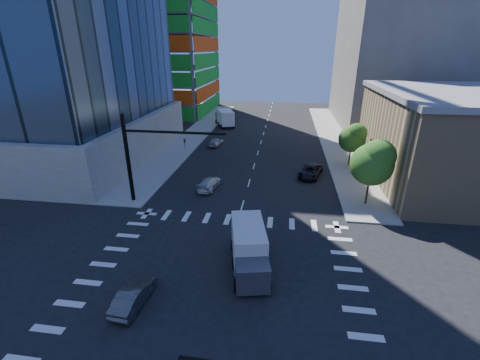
# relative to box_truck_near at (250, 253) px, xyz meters

# --- Properties ---
(ground) EXTENTS (160.00, 160.00, 0.00)m
(ground) POSITION_rel_box_truck_near_xyz_m (-1.86, -2.03, -1.35)
(ground) COLOR black
(ground) RESTS_ON ground
(road_markings) EXTENTS (20.00, 20.00, 0.01)m
(road_markings) POSITION_rel_box_truck_near_xyz_m (-1.86, -2.03, -1.35)
(road_markings) COLOR silver
(road_markings) RESTS_ON ground
(sidewalk_ne) EXTENTS (5.00, 60.00, 0.15)m
(sidewalk_ne) POSITION_rel_box_truck_near_xyz_m (10.64, 37.97, -1.28)
(sidewalk_ne) COLOR gray
(sidewalk_ne) RESTS_ON ground
(sidewalk_nw) EXTENTS (5.00, 60.00, 0.15)m
(sidewalk_nw) POSITION_rel_box_truck_near_xyz_m (-14.36, 37.97, -1.28)
(sidewalk_nw) COLOR gray
(sidewalk_nw) RESTS_ON ground
(construction_building) EXTENTS (25.16, 34.50, 70.60)m
(construction_building) POSITION_rel_box_truck_near_xyz_m (-29.27, 59.90, 23.26)
(construction_building) COLOR gray
(construction_building) RESTS_ON ground
(commercial_building) EXTENTS (20.50, 22.50, 10.60)m
(commercial_building) POSITION_rel_box_truck_near_xyz_m (23.14, 19.97, 3.96)
(commercial_building) COLOR tan
(commercial_building) RESTS_ON ground
(bg_building_ne) EXTENTS (24.00, 30.00, 28.00)m
(bg_building_ne) POSITION_rel_box_truck_near_xyz_m (25.14, 52.97, 12.65)
(bg_building_ne) COLOR #645F5A
(bg_building_ne) RESTS_ON ground
(signal_mast_nw) EXTENTS (10.20, 0.40, 9.00)m
(signal_mast_nw) POSITION_rel_box_truck_near_xyz_m (-11.86, 9.47, 4.14)
(signal_mast_nw) COLOR black
(signal_mast_nw) RESTS_ON sidewalk_nw
(tree_south) EXTENTS (4.16, 4.16, 6.82)m
(tree_south) POSITION_rel_box_truck_near_xyz_m (10.77, 11.88, 3.33)
(tree_south) COLOR #382316
(tree_south) RESTS_ON sidewalk_ne
(tree_north) EXTENTS (3.54, 3.52, 5.78)m
(tree_north) POSITION_rel_box_truck_near_xyz_m (11.07, 23.88, 2.63)
(tree_north) COLOR #382316
(tree_north) RESTS_ON sidewalk_ne
(car_nb_far) EXTENTS (3.61, 5.42, 1.38)m
(car_nb_far) POSITION_rel_box_truck_near_xyz_m (5.49, 19.20, -0.66)
(car_nb_far) COLOR black
(car_nb_far) RESTS_ON ground
(car_sb_near) EXTENTS (2.27, 4.54, 1.26)m
(car_sb_near) POSITION_rel_box_truck_near_xyz_m (-6.17, 13.77, -0.72)
(car_sb_near) COLOR silver
(car_sb_near) RESTS_ON ground
(car_sb_mid) EXTENTS (2.14, 4.08, 1.32)m
(car_sb_mid) POSITION_rel_box_truck_near_xyz_m (-9.04, 30.80, -0.69)
(car_sb_mid) COLOR #B5BABD
(car_sb_mid) RESTS_ON ground
(car_sb_cross) EXTENTS (1.62, 3.98, 1.29)m
(car_sb_cross) POSITION_rel_box_truck_near_xyz_m (-6.77, -4.42, -0.71)
(car_sb_cross) COLOR #434448
(car_sb_cross) RESTS_ON ground
(box_truck_near) EXTENTS (3.62, 6.22, 3.06)m
(box_truck_near) POSITION_rel_box_truck_near_xyz_m (0.00, 0.00, 0.00)
(box_truck_near) COLOR black
(box_truck_near) RESTS_ON ground
(box_truck_far) EXTENTS (5.02, 6.92, 3.34)m
(box_truck_far) POSITION_rel_box_truck_near_xyz_m (-10.32, 45.25, 0.12)
(box_truck_far) COLOR black
(box_truck_far) RESTS_ON ground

